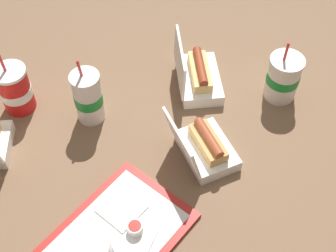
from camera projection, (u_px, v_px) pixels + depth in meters
The scene contains 11 objects.
ground_plane at pixel (164, 146), 1.35m from camera, with size 3.20×3.20×0.00m, color brown.
food_tray at pixel (115, 237), 1.17m from camera, with size 0.42×0.34×0.01m.
cake_container at pixel (87, 251), 1.09m from camera, with size 0.12×0.12×0.08m.
ketchup_cup at pixel (135, 228), 1.16m from camera, with size 0.04×0.04×0.02m.
napkin_stack at pixel (122, 209), 1.21m from camera, with size 0.10×0.10×0.00m, color white.
plastic_fork at pixel (148, 247), 1.14m from camera, with size 0.11×0.01×0.01m, color white.
clamshell_hotdog_center at pixel (197, 75), 1.47m from camera, with size 0.22×0.24×0.16m.
clamshell_hotdog_corner at pixel (204, 147), 1.30m from camera, with size 0.20×0.21×0.16m.
soda_cup_left at pixel (283, 78), 1.41m from camera, with size 0.10×0.10×0.21m.
soda_cup_center at pixel (88, 97), 1.35m from camera, with size 0.09×0.09×0.23m.
soda_cup_front at pixel (15, 89), 1.38m from camera, with size 0.10×0.10×0.21m.
Camera 1 is at (0.48, 0.63, 1.09)m, focal length 50.00 mm.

